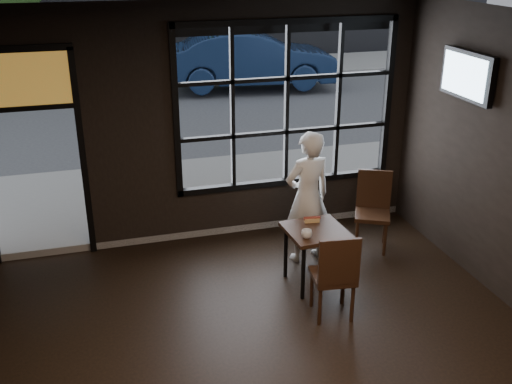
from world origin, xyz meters
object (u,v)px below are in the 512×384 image
object	(u,v)px
cafe_table	(315,256)
navy_car	(251,59)
chair_near	(333,273)
man	(307,197)

from	to	relation	value
cafe_table	navy_car	bearing A→B (deg)	75.16
chair_near	man	bearing A→B (deg)	-90.66
man	navy_car	bearing A→B (deg)	-110.99
cafe_table	navy_car	xyz separation A→B (m)	(2.01, 10.13, 0.51)
cafe_table	man	xyz separation A→B (m)	(0.13, 0.63, 0.50)
cafe_table	man	bearing A→B (deg)	74.98
cafe_table	chair_near	distance (m)	0.68
navy_car	cafe_table	bearing A→B (deg)	175.48
man	navy_car	xyz separation A→B (m)	(1.89, 9.50, 0.01)
man	navy_car	size ratio (longest dim) A/B	0.37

